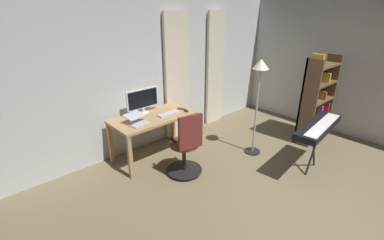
% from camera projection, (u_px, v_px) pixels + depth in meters
% --- Properties ---
extents(ground_plane, '(8.13, 8.13, 0.00)m').
position_uv_depth(ground_plane, '(315.00, 224.00, 3.19)').
color(ground_plane, '#726448').
extents(back_room_partition, '(5.89, 0.10, 2.60)m').
position_uv_depth(back_room_partition, '(158.00, 73.00, 4.82)').
color(back_room_partition, silver).
rests_on(back_room_partition, ground).
extents(curtain_left_panel, '(0.46, 0.06, 2.36)m').
position_uv_depth(curtain_left_panel, '(215.00, 70.00, 5.65)').
color(curtain_left_panel, beige).
rests_on(curtain_left_panel, ground).
extents(curtain_right_panel, '(0.54, 0.06, 2.36)m').
position_uv_depth(curtain_right_panel, '(177.00, 78.00, 5.01)').
color(curtain_right_panel, beige).
rests_on(curtain_right_panel, ground).
extents(desk, '(1.39, 0.71, 0.75)m').
position_uv_depth(desk, '(154.00, 121.00, 4.43)').
color(desk, tan).
rests_on(desk, ground).
extents(office_chair, '(0.56, 0.56, 1.03)m').
position_uv_depth(office_chair, '(186.00, 148.00, 3.98)').
color(office_chair, black).
rests_on(office_chair, ground).
extents(computer_monitor, '(0.60, 0.18, 0.42)m').
position_uv_depth(computer_monitor, '(143.00, 99.00, 4.44)').
color(computer_monitor, white).
rests_on(computer_monitor, desk).
extents(computer_keyboard, '(0.40, 0.12, 0.02)m').
position_uv_depth(computer_keyboard, '(169.00, 114.00, 4.45)').
color(computer_keyboard, '#B7BCC1').
rests_on(computer_keyboard, desk).
extents(laptop, '(0.35, 0.35, 0.15)m').
position_uv_depth(laptop, '(137.00, 121.00, 4.08)').
color(laptop, '#B7BCC1').
rests_on(laptop, desk).
extents(computer_mouse, '(0.06, 0.10, 0.04)m').
position_uv_depth(computer_mouse, '(186.00, 111.00, 4.57)').
color(computer_mouse, '#232328').
rests_on(computer_mouse, desk).
extents(cell_phone_by_monitor, '(0.11, 0.16, 0.01)m').
position_uv_depth(cell_phone_by_monitor, '(181.00, 109.00, 4.69)').
color(cell_phone_by_monitor, '#232328').
rests_on(cell_phone_by_monitor, desk).
extents(bookshelf, '(0.81, 0.30, 1.69)m').
position_uv_depth(bookshelf, '(315.00, 99.00, 5.02)').
color(bookshelf, brown).
rests_on(bookshelf, ground).
extents(piano_keyboard, '(1.23, 0.45, 0.82)m').
position_uv_depth(piano_keyboard, '(318.00, 128.00, 3.98)').
color(piano_keyboard, black).
rests_on(piano_keyboard, ground).
extents(floor_lamp, '(0.28, 0.28, 1.67)m').
position_uv_depth(floor_lamp, '(259.00, 82.00, 4.29)').
color(floor_lamp, black).
rests_on(floor_lamp, ground).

